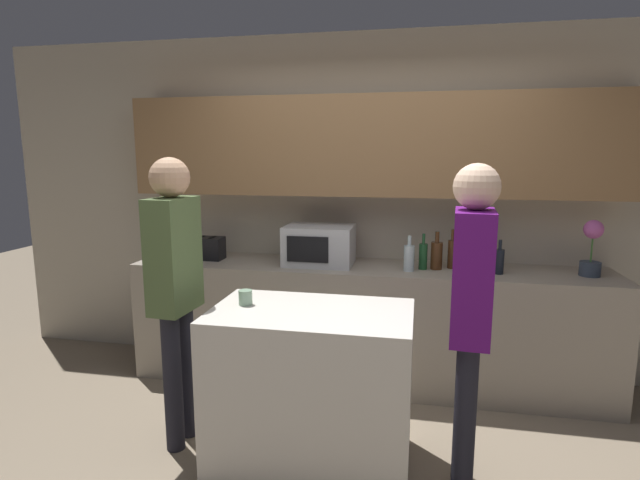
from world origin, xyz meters
The scene contains 16 objects.
back_wall centered at (0.00, 1.66, 1.54)m, with size 6.40×0.40×2.70m.
back_counter centered at (0.00, 1.39, 0.46)m, with size 3.60×0.62×0.93m.
kitchen_island centered at (-0.19, 0.27, 0.46)m, with size 1.11×0.67×0.92m.
microwave centered at (-0.37, 1.39, 1.08)m, with size 0.52×0.39×0.30m.
toaster centered at (-1.29, 1.39, 1.02)m, with size 0.26×0.16×0.18m.
potted_plant centered at (1.56, 1.39, 1.12)m, with size 0.14×0.14×0.40m.
bottle_0 centered at (0.32, 1.30, 1.02)m, with size 0.08×0.08×0.26m.
bottle_1 centered at (0.42, 1.37, 1.03)m, with size 0.06×0.06×0.27m.
bottle_2 centered at (0.52, 1.39, 1.03)m, with size 0.09×0.09×0.28m.
bottle_3 centered at (0.63, 1.44, 1.04)m, with size 0.06×0.06×0.29m.
bottle_4 centered at (0.75, 1.34, 1.05)m, with size 0.07×0.07×0.32m.
bottle_5 centered at (0.84, 1.41, 1.05)m, with size 0.08×0.08×0.33m.
bottle_6 centered at (0.95, 1.33, 1.02)m, with size 0.07×0.07×0.25m.
cup_0 centered at (-0.57, 0.29, 0.96)m, with size 0.08×0.08×0.08m.
person_left centered at (-1.02, 0.32, 1.05)m, with size 0.23×0.35×1.75m.
person_center centered at (0.65, 0.20, 1.03)m, with size 0.23×0.35×1.73m.
Camera 1 is at (0.38, -2.31, 1.77)m, focal length 28.00 mm.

